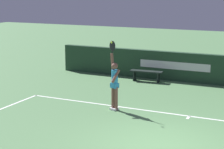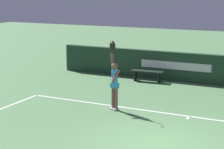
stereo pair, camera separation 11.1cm
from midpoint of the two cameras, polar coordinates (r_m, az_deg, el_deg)
ground_plane at (r=10.77m, az=7.25°, el=-9.98°), size 60.00×60.00×0.00m
court_lines at (r=10.98m, az=7.66°, el=-9.54°), size 12.11×5.18×0.00m
back_wall at (r=17.66m, az=15.25°, el=0.58°), size 15.15×0.28×1.28m
tennis_player at (r=13.47m, az=0.59°, el=-1.06°), size 0.43×0.43×2.34m
tennis_ball at (r=13.10m, az=0.18°, el=4.55°), size 0.07×0.07×0.07m
courtside_bench_near at (r=17.83m, az=5.18°, el=0.15°), size 1.46×0.47×0.48m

